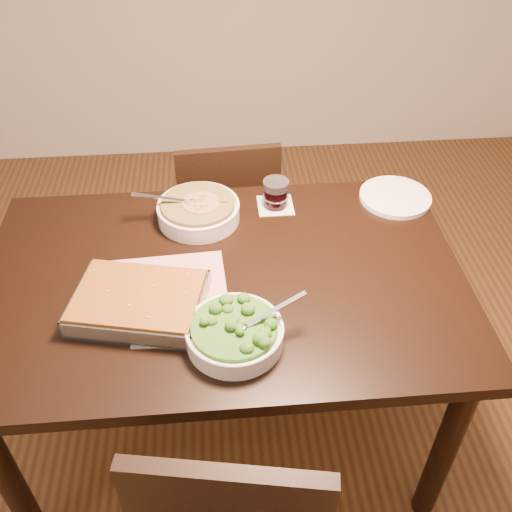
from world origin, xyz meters
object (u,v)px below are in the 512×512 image
(wine_tumbler, at_px, (276,193))
(broccoli_bowl, at_px, (235,333))
(baking_dish, at_px, (139,302))
(stew_bowl, at_px, (198,210))
(dinner_plate, at_px, (395,197))
(chair_far, at_px, (228,214))
(table, at_px, (224,299))

(wine_tumbler, bearing_deg, broccoli_bowl, -106.19)
(baking_dish, height_order, wine_tumbler, wine_tumbler)
(stew_bowl, xyz_separation_m, dinner_plate, (0.66, 0.06, -0.03))
(broccoli_bowl, bearing_deg, baking_dish, 151.66)
(stew_bowl, xyz_separation_m, wine_tumbler, (0.25, 0.05, 0.02))
(baking_dish, height_order, chair_far, chair_far)
(stew_bowl, relative_size, chair_far, 0.36)
(broccoli_bowl, distance_m, wine_tumbler, 0.60)
(stew_bowl, relative_size, broccoli_bowl, 1.06)
(table, relative_size, baking_dish, 3.59)
(table, xyz_separation_m, broccoli_bowl, (0.02, -0.25, 0.13))
(table, distance_m, chair_far, 0.71)
(stew_bowl, bearing_deg, chair_far, 75.70)
(dinner_plate, height_order, chair_far, chair_far)
(table, height_order, stew_bowl, stew_bowl)
(table, distance_m, broccoli_bowl, 0.28)
(wine_tumbler, bearing_deg, dinner_plate, 0.64)
(table, xyz_separation_m, chair_far, (0.04, 0.68, -0.19))
(baking_dish, bearing_deg, dinner_plate, 41.04)
(broccoli_bowl, height_order, wine_tumbler, wine_tumbler)
(stew_bowl, bearing_deg, wine_tumbler, 11.53)
(wine_tumbler, bearing_deg, table, -119.92)
(broccoli_bowl, bearing_deg, wine_tumbler, 73.81)
(table, relative_size, broccoli_bowl, 5.03)
(table, bearing_deg, broccoli_bowl, -85.07)
(baking_dish, xyz_separation_m, dinner_plate, (0.83, 0.45, -0.02))
(stew_bowl, height_order, broccoli_bowl, stew_bowl)
(table, height_order, chair_far, chair_far)
(broccoli_bowl, distance_m, baking_dish, 0.28)
(baking_dish, bearing_deg, stew_bowl, 79.98)
(broccoli_bowl, distance_m, dinner_plate, 0.82)
(broccoli_bowl, relative_size, wine_tumbler, 2.95)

